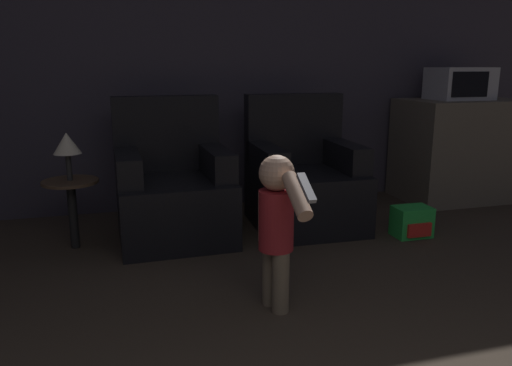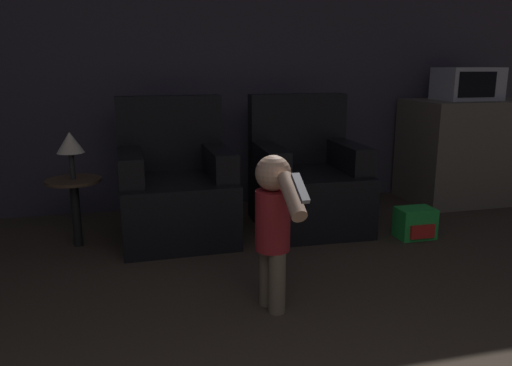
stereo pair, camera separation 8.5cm
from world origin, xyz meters
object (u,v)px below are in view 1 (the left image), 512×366
Objects in this scene: toy_backpack at (412,222)px; person_toddler at (277,221)px; microwave at (460,84)px; lamp at (67,144)px; armchair_left at (173,190)px; armchair_right at (303,181)px.

person_toddler is at bearing -148.81° from toy_backpack.
microwave is 1.62× the size of lamp.
armchair_left is 3.78× the size of toy_backpack.
lamp is (-0.69, -0.06, 0.37)m from armchair_left.
armchair_right is 3.78× the size of toy_backpack.
toy_backpack is (1.67, -0.49, -0.24)m from armchair_left.
person_toddler reaches higher than lamp.
armchair_right is (1.00, -0.00, 0.00)m from armchair_left.
toy_backpack is (1.30, 0.79, -0.36)m from person_toddler.
microwave is at bearing 41.53° from toy_backpack.
person_toddler is 2.85m from microwave.
armchair_right is at bearing -39.63° from person_toddler.
person_toddler is at bearing -75.04° from armchair_left.
toy_backpack is at bearing -138.47° from microwave.
armchair_left is 1.75m from toy_backpack.
toy_backpack is (0.66, -0.49, -0.24)m from armchair_right.
microwave reaches higher than armchair_left.
armchair_right is at bearing -1.11° from armchair_left.
person_toddler is 1.56m from toy_backpack.
microwave reaches higher than armchair_right.
microwave is 3.35m from lamp.
armchair_left reaches higher than toy_backpack.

